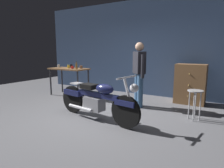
# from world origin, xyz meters

# --- Properties ---
(ground_plane) EXTENTS (12.00, 12.00, 0.00)m
(ground_plane) POSITION_xyz_m (0.00, 0.00, 0.00)
(ground_plane) COLOR slate
(back_wall) EXTENTS (8.00, 0.12, 3.10)m
(back_wall) POSITION_xyz_m (0.00, 2.80, 1.55)
(back_wall) COLOR #384C70
(back_wall) RESTS_ON ground_plane
(workbench) EXTENTS (1.30, 0.64, 0.90)m
(workbench) POSITION_xyz_m (-1.99, 1.34, 0.79)
(workbench) COLOR brown
(workbench) RESTS_ON ground_plane
(motorcycle) EXTENTS (2.18, 0.65, 1.00)m
(motorcycle) POSITION_xyz_m (0.12, -0.09, 0.45)
(motorcycle) COLOR black
(motorcycle) RESTS_ON ground_plane
(person_standing) EXTENTS (0.43, 0.43, 1.67)m
(person_standing) POSITION_xyz_m (0.49, 1.28, 0.93)
(person_standing) COLOR #3C6189
(person_standing) RESTS_ON ground_plane
(shop_stool) EXTENTS (0.32, 0.32, 0.64)m
(shop_stool) POSITION_xyz_m (1.91, 0.98, 0.50)
(shop_stool) COLOR #B2B2B7
(shop_stool) RESTS_ON ground_plane
(wooden_dresser) EXTENTS (0.80, 0.47, 1.10)m
(wooden_dresser) POSITION_xyz_m (1.60, 2.30, 0.55)
(wooden_dresser) COLOR brown
(wooden_dresser) RESTS_ON ground_plane
(mug_yellow_tall) EXTENTS (0.11, 0.08, 0.11)m
(mug_yellow_tall) POSITION_xyz_m (-2.04, 1.38, 0.95)
(mug_yellow_tall) COLOR yellow
(mug_yellow_tall) RESTS_ON workbench
(mug_white_ceramic) EXTENTS (0.11, 0.08, 0.09)m
(mug_white_ceramic) POSITION_xyz_m (-2.55, 1.45, 0.94)
(mug_white_ceramic) COLOR white
(mug_white_ceramic) RESTS_ON workbench
(mug_black_matte) EXTENTS (0.11, 0.08, 0.11)m
(mug_black_matte) POSITION_xyz_m (-2.10, 1.57, 0.95)
(mug_black_matte) COLOR black
(mug_black_matte) RESTS_ON workbench
(mug_brown_stoneware) EXTENTS (0.11, 0.08, 0.10)m
(mug_brown_stoneware) POSITION_xyz_m (-1.55, 1.43, 0.95)
(mug_brown_stoneware) COLOR brown
(mug_brown_stoneware) RESTS_ON workbench
(mug_red_diner) EXTENTS (0.11, 0.08, 0.09)m
(mug_red_diner) POSITION_xyz_m (-1.77, 1.27, 0.94)
(mug_red_diner) COLOR red
(mug_red_diner) RESTS_ON workbench
(bottle) EXTENTS (0.06, 0.06, 0.24)m
(bottle) POSITION_xyz_m (-1.49, 1.14, 1.00)
(bottle) COLOR olive
(bottle) RESTS_ON workbench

